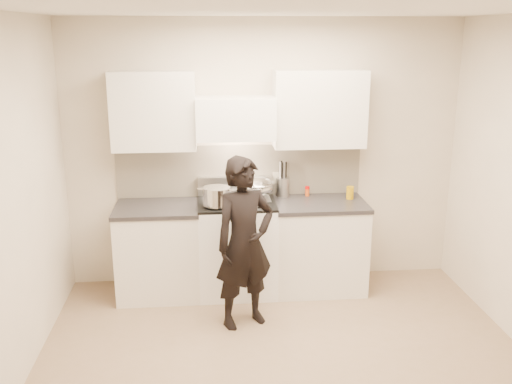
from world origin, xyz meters
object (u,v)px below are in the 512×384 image
Objects in this scene: utensil_crock at (283,185)px; person at (245,243)px; counter_right at (318,245)px; stove at (237,246)px; wok at (256,187)px.

utensil_crock is 0.23× the size of person.
utensil_crock is at bearing 144.29° from counter_right.
person is (0.03, -0.70, 0.30)m from stove.
utensil_crock is (0.49, 0.25, 0.56)m from stove.
person reaches higher than stove.
wok is (0.20, 0.11, 0.58)m from stove.
wok is at bearing 170.08° from counter_right.
wok reaches higher than counter_right.
utensil_crock is at bearing 39.56° from person.
person is at bearing -87.81° from stove.
stove is 0.62m from wok.
wok is (-0.63, 0.11, 0.60)m from counter_right.
wok is at bearing 28.93° from stove.
counter_right is 0.71m from utensil_crock.
wok is 0.87m from person.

